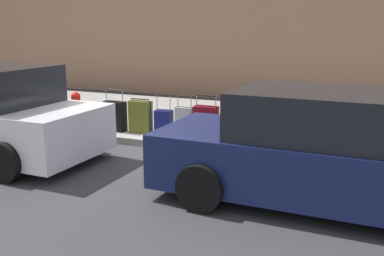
{
  "coord_description": "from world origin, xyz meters",
  "views": [
    {
      "loc": [
        -4.66,
        7.64,
        2.4
      ],
      "look_at": [
        -1.51,
        0.05,
        0.49
      ],
      "focal_mm": 42.13,
      "sensor_mm": 36.0,
      "label": 1
    }
  ],
  "objects": [
    {
      "name": "suitcase_black_8",
      "position": [
        0.51,
        -0.49,
        0.46
      ],
      "size": [
        0.49,
        0.26,
        0.91
      ],
      "color": "black",
      "rests_on": "sidewalk_curb"
    },
    {
      "name": "ground_plane",
      "position": [
        0.0,
        0.0,
        0.0
      ],
      "size": [
        40.0,
        40.0,
        0.0
      ],
      "primitive_type": "plane",
      "color": "#333335"
    },
    {
      "name": "suitcase_maroon_4",
      "position": [
        -1.6,
        -0.45,
        0.49
      ],
      "size": [
        0.47,
        0.25,
        0.92
      ],
      "color": "maroon",
      "rests_on": "sidewalk_curb"
    },
    {
      "name": "suitcase_black_1",
      "position": [
        -3.18,
        -0.56,
        0.45
      ],
      "size": [
        0.4,
        0.26,
        0.68
      ],
      "color": "black",
      "rests_on": "sidewalk_curb"
    },
    {
      "name": "suitcase_red_3",
      "position": [
        -2.14,
        -0.52,
        0.53
      ],
      "size": [
        0.39,
        0.26,
        1.0
      ],
      "color": "red",
      "rests_on": "sidewalk_curb"
    },
    {
      "name": "suitcase_navy_6",
      "position": [
        -0.61,
        -0.58,
        0.4
      ],
      "size": [
        0.37,
        0.27,
        0.84
      ],
      "color": "navy",
      "rests_on": "sidewalk_curb"
    },
    {
      "name": "sidewalk_curb",
      "position": [
        0.0,
        -2.5,
        0.07
      ],
      "size": [
        18.0,
        5.0,
        0.14
      ],
      "primitive_type": "cube",
      "color": "gray",
      "rests_on": "ground_plane"
    },
    {
      "name": "suitcase_olive_0",
      "position": [
        -3.66,
        -0.55,
        0.47
      ],
      "size": [
        0.35,
        0.21,
        0.72
      ],
      "color": "#59601E",
      "rests_on": "sidewalk_curb"
    },
    {
      "name": "parked_car_navy_0",
      "position": [
        -4.07,
        1.64,
        0.73
      ],
      "size": [
        4.56,
        2.1,
        1.56
      ],
      "color": "#141E4C",
      "rests_on": "ground_plane"
    },
    {
      "name": "bollard_post",
      "position": [
        2.31,
        -0.37,
        0.48
      ],
      "size": [
        0.15,
        0.15,
        0.68
      ],
      "primitive_type": "cylinder",
      "color": "#333338",
      "rests_on": "sidewalk_curb"
    },
    {
      "name": "suitcase_silver_5",
      "position": [
        -1.08,
        -0.6,
        0.45
      ],
      "size": [
        0.37,
        0.2,
        0.85
      ],
      "color": "#9EA0A8",
      "rests_on": "sidewalk_curb"
    },
    {
      "name": "fire_hydrant",
      "position": [
        1.53,
        -0.52,
        0.55
      ],
      "size": [
        0.39,
        0.21,
        0.78
      ],
      "color": "red",
      "rests_on": "sidewalk_curb"
    },
    {
      "name": "suitcase_teal_2",
      "position": [
        -2.66,
        -0.48,
        0.44
      ],
      "size": [
        0.45,
        0.23,
        0.84
      ],
      "color": "#0F606B",
      "rests_on": "sidewalk_curb"
    },
    {
      "name": "suitcase_olive_7",
      "position": [
        -0.08,
        -0.55,
        0.48
      ],
      "size": [
        0.49,
        0.21,
        0.74
      ],
      "color": "#59601E",
      "rests_on": "sidewalk_curb"
    }
  ]
}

